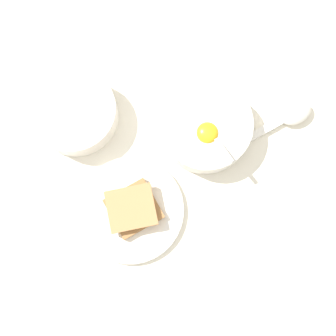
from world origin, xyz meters
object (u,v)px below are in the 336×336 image
toast_plate (131,210)px  congee_bowl (75,112)px  soup_spoon (290,115)px  toast_sandwich (133,208)px  egg_bowl (205,127)px

toast_plate → congee_bowl: bearing=70.0°
toast_plate → soup_spoon: size_ratio=1.41×
toast_sandwich → congee_bowl: (0.06, 0.19, 0.00)m
toast_plate → toast_sandwich: (0.00, -0.00, 0.02)m
egg_bowl → toast_plate: (-0.20, 0.01, -0.02)m
soup_spoon → congee_bowl: size_ratio=0.88×
egg_bowl → soup_spoon: size_ratio=1.22×
toast_plate → congee_bowl: 0.20m
toast_plate → soup_spoon: (0.32, -0.11, 0.01)m
toast_sandwich → congee_bowl: size_ratio=0.72×
egg_bowl → toast_sandwich: 0.19m
toast_plate → congee_bowl: (0.07, 0.19, 0.02)m
egg_bowl → toast_sandwich: bearing=178.4°
toast_sandwich → soup_spoon: 0.33m
egg_bowl → soup_spoon: bearing=-40.6°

